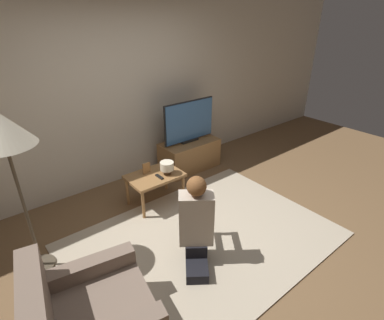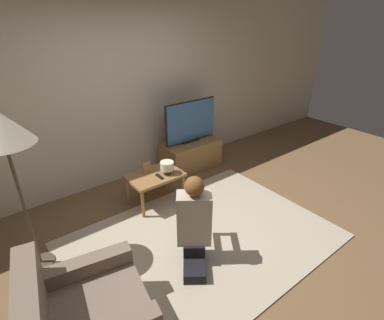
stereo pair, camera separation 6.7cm
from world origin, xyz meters
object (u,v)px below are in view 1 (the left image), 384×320
Objects in this scene: coffee_table at (155,178)px; table_lamp at (167,167)px; person_kneeling at (196,221)px; floor_lamp at (3,135)px; tv at (189,122)px.

table_lamp reaches higher than coffee_table.
person_kneeling reaches higher than table_lamp.
coffee_table is at bearing 8.67° from floor_lamp.
table_lamp is (-0.85, -0.60, -0.28)m from tv.
tv is 1.08m from table_lamp.
coffee_table is at bearing 152.34° from table_lamp.
tv is 0.93× the size of person_kneeling.
person_kneeling is (-1.26, -1.70, -0.30)m from tv.
table_lamp is at bearing 5.33° from floor_lamp.
floor_lamp is at bearing -163.41° from tv.
floor_lamp is at bearing -171.33° from coffee_table.
coffee_table is 1.91m from floor_lamp.
coffee_table is 0.23m from table_lamp.
tv is at bearing -89.95° from person_kneeling.
tv reaches higher than table_lamp.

